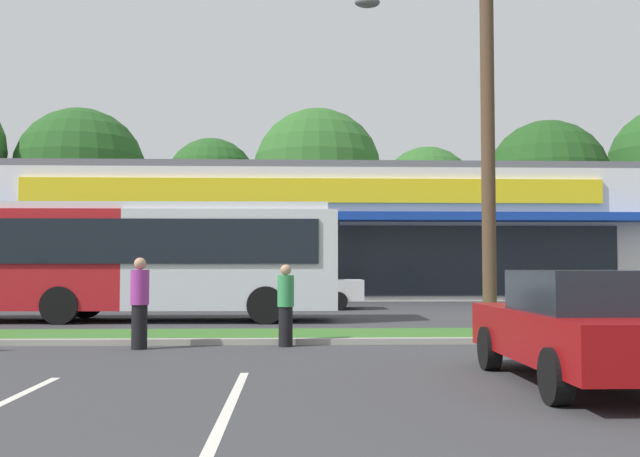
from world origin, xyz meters
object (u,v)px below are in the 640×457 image
object	(u,v)px
car_1	(297,287)
pedestrian_near_bench	(140,303)
city_bus	(109,258)
utility_pole	(481,81)
car_3	(587,326)
pedestrian_far	(286,305)

from	to	relation	value
car_1	pedestrian_near_bench	bearing A→B (deg)	76.63
city_bus	pedestrian_near_bench	distance (m)	7.45
city_bus	car_1	xyz separation A→B (m)	(5.29, 5.53, -0.98)
utility_pole	city_bus	world-z (taller)	utility_pole
car_3	pedestrian_near_bench	xyz separation A→B (m)	(-6.66, 4.39, 0.09)
car_1	pedestrian_far	world-z (taller)	pedestrian_far
utility_pole	pedestrian_far	bearing A→B (deg)	-159.84
utility_pole	city_bus	distance (m)	11.21
utility_pole	car_3	bearing A→B (deg)	-92.33
utility_pole	pedestrian_far	xyz separation A→B (m)	(-4.22, -1.55, -4.76)
car_1	pedestrian_near_bench	xyz separation A→B (m)	(-2.98, -12.55, 0.07)
city_bus	car_3	bearing A→B (deg)	-51.21
utility_pole	car_1	xyz separation A→B (m)	(-3.94, 10.65, -4.77)
city_bus	pedestrian_far	world-z (taller)	city_bus
utility_pole	city_bus	xyz separation A→B (m)	(-9.23, 5.12, -3.78)
pedestrian_near_bench	city_bus	bearing A→B (deg)	155.45
pedestrian_far	city_bus	bearing A→B (deg)	-30.29
city_bus	pedestrian_near_bench	bearing A→B (deg)	-71.19
city_bus	car_3	xyz separation A→B (m)	(8.97, -11.41, -1.01)
car_3	pedestrian_far	distance (m)	6.18
city_bus	car_1	world-z (taller)	city_bus
car_3	pedestrian_far	world-z (taller)	pedestrian_far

